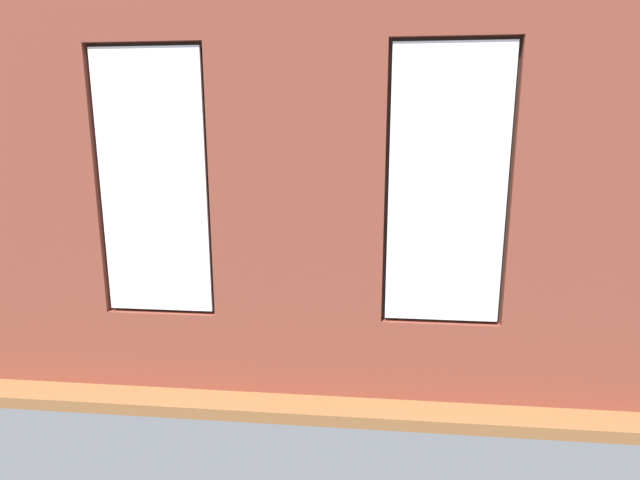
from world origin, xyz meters
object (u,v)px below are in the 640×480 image
potted_plant_by_left_couch (449,254)px  remote_silver (283,273)px  tv_flatscreen (142,231)px  remote_gray (328,274)px  couch_by_window (328,326)px  candle_jar (353,266)px  couch_left (499,285)px  cup_ceramic (306,266)px  table_plant_small (320,265)px  potted_plant_beside_window_right (181,294)px  potted_plant_mid_room_small (375,260)px  potted_plant_foreground_right (199,236)px  coffee_table (320,276)px  papasan_chair (301,240)px  potted_plant_corner_near_left (481,226)px  media_console (145,273)px

potted_plant_by_left_couch → remote_silver: bearing=35.6°
tv_flatscreen → remote_gray: bearing=168.2°
couch_by_window → candle_jar: (-0.19, -1.60, 0.17)m
couch_left → potted_plant_by_left_couch: size_ratio=3.63×
cup_ceramic → tv_flatscreen: 2.37m
cup_ceramic → remote_silver: size_ratio=0.56×
table_plant_small → potted_plant_beside_window_right: 1.98m
potted_plant_mid_room_small → potted_plant_beside_window_right: (1.88, 2.26, 0.18)m
couch_left → potted_plant_foreground_right: couch_left is taller
remote_gray → potted_plant_by_left_couch: bearing=130.6°
couch_left → cup_ceramic: (2.41, -0.01, 0.16)m
coffee_table → table_plant_small: (0.00, 0.00, 0.15)m
couch_left → potted_plant_beside_window_right: (3.40, 1.66, 0.31)m
papasan_chair → candle_jar: bearing=117.4°
candle_jar → potted_plant_mid_room_small: potted_plant_mid_room_small is taller
remote_silver → potted_plant_mid_room_small: 1.39m
papasan_chair → potted_plant_beside_window_right: size_ratio=1.17×
potted_plant_foreground_right → potted_plant_beside_window_right: potted_plant_beside_window_right is taller
candle_jar → remote_silver: candle_jar is taller
papasan_chair → potted_plant_corner_near_left: size_ratio=0.80×
potted_plant_by_left_couch → potted_plant_foreground_right: size_ratio=0.72×
potted_plant_mid_room_small → potted_plant_beside_window_right: potted_plant_beside_window_right is taller
couch_left → table_plant_small: size_ratio=11.50×
potted_plant_by_left_couch → tv_flatscreen: bearing=14.1°
candle_jar → potted_plant_corner_near_left: (-1.95, -1.78, 0.24)m
candle_jar → remote_silver: bearing=15.0°
potted_plant_by_left_couch → potted_plant_beside_window_right: potted_plant_beside_window_right is taller
papasan_chair → potted_plant_by_left_couch: papasan_chair is taller
couch_by_window → remote_silver: (0.68, -1.37, 0.12)m
cup_ceramic → table_plant_small: (-0.19, 0.09, 0.05)m
remote_gray → remote_silver: (0.57, 0.00, 0.00)m
couch_left → media_console: 4.74m
couch_by_window → table_plant_small: 1.51m
cup_ceramic → potted_plant_beside_window_right: size_ratio=0.10×
remote_gray → media_console: bearing=-104.9°
cup_ceramic → potted_plant_by_left_couch: bearing=-144.5°
remote_silver → potted_plant_by_left_couch: potted_plant_by_left_couch is taller
cup_ceramic → remote_gray: 0.36m
cup_ceramic → remote_gray: size_ratio=0.56×
coffee_table → media_console: media_console is taller
candle_jar → cup_ceramic: bearing=3.4°
media_console → potted_plant_foreground_right: 1.48m
couch_left → cup_ceramic: bearing=-94.2°
media_console → potted_plant_mid_room_small: (-3.19, -0.24, 0.22)m
candle_jar → tv_flatscreen: size_ratio=0.10×
coffee_table → candle_jar: size_ratio=13.52×
candle_jar → potted_plant_foreground_right: potted_plant_foreground_right is taller
candle_jar → coffee_table: bearing=16.8°
remote_gray → potted_plant_mid_room_small: size_ratio=0.25×
couch_left → candle_jar: bearing=-95.5°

